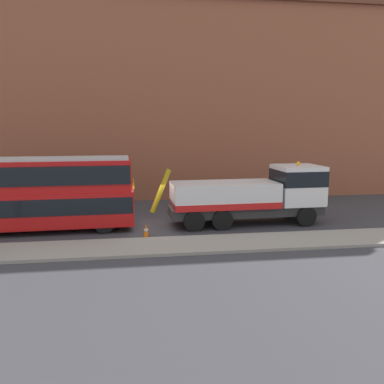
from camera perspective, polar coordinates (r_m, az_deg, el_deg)
ground_plane at (r=23.45m, az=-5.74°, el=-4.87°), size 120.00×120.00×0.00m
near_kerb at (r=19.39m, az=-5.15°, el=-7.69°), size 60.00×2.80×0.15m
building_facade at (r=31.63m, az=-6.76°, el=13.52°), size 60.00×1.50×16.00m
recovery_tow_truck at (r=23.88m, az=8.76°, el=-0.35°), size 10.18×2.91×3.67m
double_decker_bus at (r=23.41m, az=-21.95°, el=0.05°), size 11.11×2.89×4.06m
traffic_cone_near_bus at (r=21.14m, az=-6.55°, el=-5.51°), size 0.36×0.36×0.72m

